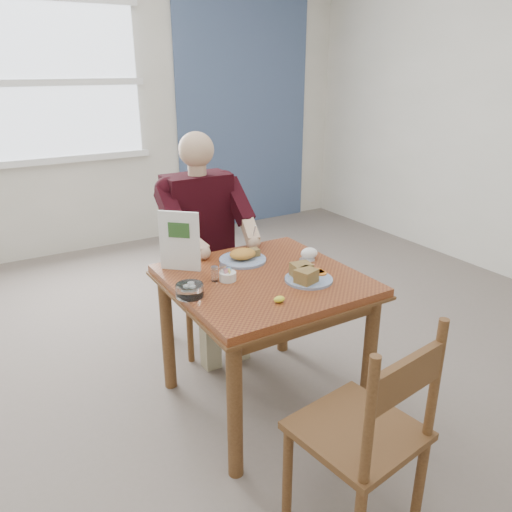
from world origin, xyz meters
TOP-DOWN VIEW (x-y plane):
  - floor at (0.00, 0.00)m, footprint 6.00×6.00m
  - wall_back at (0.00, 3.00)m, footprint 5.50×0.00m
  - accent_panel at (1.60, 2.98)m, footprint 1.60×0.02m
  - lemon_wedge at (-0.10, -0.29)m, footprint 0.06×0.05m
  - napkin at (0.34, 0.08)m, footprint 0.12×0.11m
  - metal_dish at (0.31, 0.06)m, footprint 0.10×0.10m
  - window at (-0.40, 2.97)m, footprint 1.72×0.04m
  - table at (0.00, 0.00)m, footprint 0.92×0.92m
  - chair_far at (0.00, 0.80)m, footprint 0.42×0.42m
  - chair_near at (-0.12, -0.91)m, footprint 0.47×0.47m
  - diner at (0.00, 0.71)m, footprint 0.53×0.56m
  - near_plate at (0.15, -0.15)m, footprint 0.27×0.27m
  - far_plate at (0.02, 0.24)m, footprint 0.28×0.28m
  - caddy at (-0.18, 0.05)m, footprint 0.10×0.10m
  - shakers at (-0.22, 0.07)m, footprint 0.08×0.04m
  - creamer at (-0.42, -0.02)m, footprint 0.16×0.16m
  - menu at (-0.32, 0.30)m, footprint 0.17×0.16m

SIDE VIEW (x-z plane):
  - floor at x=0.00m, z-range 0.00..0.00m
  - chair_far at x=0.00m, z-range 0.00..0.95m
  - chair_near at x=-0.12m, z-range 0.00..0.95m
  - table at x=0.00m, z-range 0.26..1.01m
  - metal_dish at x=0.31m, z-range 0.75..0.76m
  - lemon_wedge at x=-0.10m, z-range 0.75..0.78m
  - caddy at x=-0.18m, z-range 0.74..0.80m
  - far_plate at x=0.02m, z-range 0.74..0.81m
  - near_plate at x=0.15m, z-range 0.74..0.82m
  - creamer at x=-0.42m, z-range 0.75..0.81m
  - napkin at x=0.34m, z-range 0.75..0.81m
  - shakers at x=-0.22m, z-range 0.75..0.83m
  - diner at x=0.00m, z-range 0.12..1.50m
  - menu at x=-0.32m, z-range 0.75..1.06m
  - accent_panel at x=1.60m, z-range 0.00..2.80m
  - wall_back at x=0.00m, z-range -1.35..4.15m
  - window at x=-0.40m, z-range 0.89..2.31m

